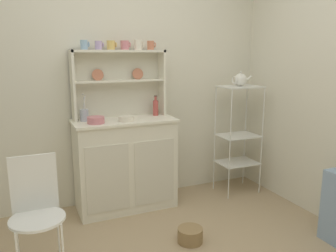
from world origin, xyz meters
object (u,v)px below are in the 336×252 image
Objects in this scene: hutch_cabinet at (125,163)px; wire_chair at (36,206)px; bakers_rack at (238,128)px; cup_sky_0 at (84,45)px; hutch_shelf_unit at (118,78)px; porcelain_teapot at (240,80)px; bowl_mixing_large at (96,120)px; jam_bottle at (156,107)px; floor_basket at (190,235)px; utensil_jar at (84,115)px.

hutch_cabinet is 1.19m from wire_chair.
bakers_rack is 1.80m from cup_sky_0.
porcelain_teapot is at bearing -11.72° from hutch_shelf_unit.
bakers_rack is 7.56× the size of bowl_mixing_large.
bowl_mixing_large is (0.04, -0.20, -0.66)m from cup_sky_0.
cup_sky_0 is at bearing 172.06° from bakers_rack.
cup_sky_0 reaches higher than bakers_rack.
porcelain_teapot is at bearing -11.61° from jam_bottle.
hutch_shelf_unit is 4.43× the size of jam_bottle.
bakers_rack is 5.74× the size of jam_bottle.
bowl_mixing_large is at bearing 126.38° from floor_basket.
hutch_shelf_unit is 0.45m from cup_sky_0.
cup_sky_0 is at bearing 48.17° from utensil_jar.
utensil_jar is at bearing 116.49° from bowl_mixing_large.
cup_sky_0 is at bearing 176.96° from jam_bottle.
bowl_mixing_large is 0.61× the size of utensil_jar.
jam_bottle is (0.64, 0.16, 0.05)m from bowl_mixing_large.
hutch_shelf_unit is at bearing 39.76° from bowl_mixing_large.
utensil_jar is (0.50, 0.89, 0.44)m from wire_chair.
porcelain_teapot is at bearing 51.79° from wire_chair.
hutch_cabinet is 6.28× the size of bowl_mixing_large.
hutch_shelf_unit is at bearing 7.16° from cup_sky_0.
bowl_mixing_large is at bearing 179.14° from bakers_rack.
cup_sky_0 reaches higher than hutch_shelf_unit.
utensil_jar is at bearing -166.76° from hutch_shelf_unit.
floor_basket is 1.91m from cup_sky_0.
hutch_cabinet is at bearing -166.47° from jam_bottle.
hutch_shelf_unit reaches higher than floor_basket.
hutch_shelf_unit is at bearing 168.30° from bakers_rack.
floor_basket is at bearing -142.01° from bakers_rack.
hutch_shelf_unit is at bearing 81.64° from wire_chair.
cup_sky_0 is (-1.57, 0.22, 0.87)m from bakers_rack.
hutch_shelf_unit is 1.51m from wire_chair.
wire_chair is 1.23m from floor_basket.
bakers_rack is at bearing 51.78° from wire_chair.
utensil_jar reaches higher than bowl_mixing_large.
wire_chair is 1.58m from jam_bottle.
hutch_cabinet is 0.64m from jam_bottle.
cup_sky_0 is (-0.61, 0.97, 1.53)m from floor_basket.
cup_sky_0 is 1.62m from porcelain_teapot.
floor_basket is 0.93× the size of porcelain_teapot.
cup_sky_0 is 0.91m from jam_bottle.
floor_basket is (-0.96, -0.75, -0.66)m from bakers_rack.
porcelain_teapot is (1.53, -0.02, 0.32)m from bowl_mixing_large.
wire_chair is at bearing -131.30° from hutch_shelf_unit.
utensil_jar is (-0.36, 0.08, 0.49)m from hutch_cabinet.
hutch_shelf_unit is 4.06× the size of porcelain_teapot.
hutch_shelf_unit is 0.77× the size of bakers_rack.
hutch_cabinet is at bearing -20.98° from cup_sky_0.
jam_bottle reaches higher than bowl_mixing_large.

